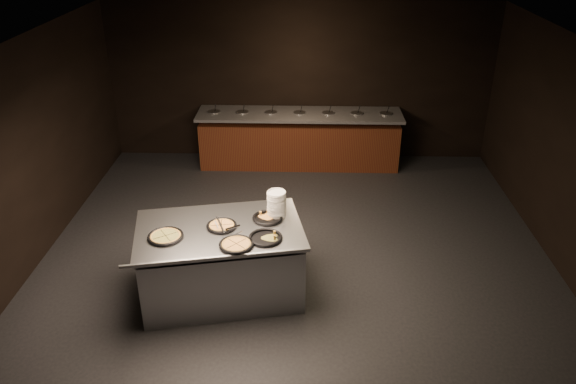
% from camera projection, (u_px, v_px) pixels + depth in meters
% --- Properties ---
extents(room, '(7.02, 8.02, 2.92)m').
position_uv_depth(room, '(296.00, 176.00, 6.73)').
color(room, black).
rests_on(room, ground).
extents(salad_bar, '(3.70, 0.83, 1.18)m').
position_uv_depth(salad_bar, '(299.00, 142.00, 10.36)').
color(salad_bar, '#542D13').
rests_on(salad_bar, ground).
extents(serving_counter, '(2.16, 1.62, 0.94)m').
position_uv_depth(serving_counter, '(221.00, 263.00, 6.86)').
color(serving_counter, '#B3B6BB').
rests_on(serving_counter, ground).
extents(plate_stack, '(0.23, 0.23, 0.32)m').
position_uv_depth(plate_stack, '(277.00, 204.00, 6.84)').
color(plate_stack, white).
rests_on(plate_stack, serving_counter).
extents(pan_veggie_whole, '(0.41, 0.41, 0.04)m').
position_uv_depth(pan_veggie_whole, '(166.00, 236.00, 6.44)').
color(pan_veggie_whole, black).
rests_on(pan_veggie_whole, serving_counter).
extents(pan_cheese_whole, '(0.36, 0.36, 0.04)m').
position_uv_depth(pan_cheese_whole, '(222.00, 226.00, 6.65)').
color(pan_cheese_whole, black).
rests_on(pan_cheese_whole, serving_counter).
extents(pan_cheese_slices_a, '(0.37, 0.37, 0.04)m').
position_uv_depth(pan_cheese_slices_a, '(268.00, 218.00, 6.82)').
color(pan_cheese_slices_a, black).
rests_on(pan_cheese_slices_a, serving_counter).
extents(pan_cheese_slices_b, '(0.39, 0.39, 0.04)m').
position_uv_depth(pan_cheese_slices_b, '(236.00, 244.00, 6.29)').
color(pan_cheese_slices_b, black).
rests_on(pan_cheese_slices_b, serving_counter).
extents(pan_veggie_slices, '(0.39, 0.39, 0.04)m').
position_uv_depth(pan_veggie_slices, '(266.00, 237.00, 6.42)').
color(pan_veggie_slices, black).
rests_on(pan_veggie_slices, serving_counter).
extents(server_left, '(0.24, 0.29, 0.17)m').
position_uv_depth(server_left, '(218.00, 225.00, 6.56)').
color(server_left, '#B3B6BB').
rests_on(server_left, serving_counter).
extents(server_right, '(0.32, 0.19, 0.17)m').
position_uv_depth(server_right, '(236.00, 230.00, 6.45)').
color(server_right, '#B3B6BB').
rests_on(server_right, serving_counter).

